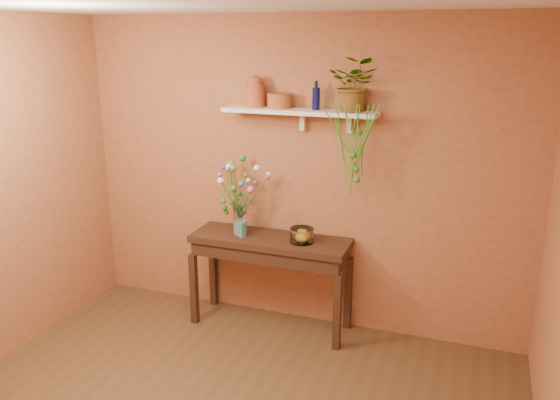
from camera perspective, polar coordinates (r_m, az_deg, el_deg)
The scene contains 13 objects.
room at distance 3.13m, azimuth -9.82°, elevation -5.74°, with size 4.04×4.04×2.70m.
sideboard at distance 4.91m, azimuth -1.01°, elevation -5.14°, with size 1.38×0.44×0.84m.
wall_shelf at distance 4.64m, azimuth 2.10°, elevation 8.90°, with size 1.30×0.24×0.19m.
terracotta_jug at distance 4.78m, azimuth -2.53°, elevation 10.89°, with size 0.18×0.18×0.26m.
terracotta_pot at distance 4.72m, azimuth -0.06°, elevation 10.04°, with size 0.20×0.20×0.12m, color #A95832.
blue_bottle at distance 4.62m, azimuth 3.68°, elevation 10.29°, with size 0.08×0.08×0.23m.
spider_plant at distance 4.52m, azimuth 7.61°, elevation 11.56°, with size 0.38×0.33×0.42m, color #327A1C.
plant_fronds at distance 4.44m, azimuth 7.59°, elevation 5.08°, with size 0.46×0.34×0.77m.
glass_vase at distance 4.94m, azimuth -4.08°, elevation -2.24°, with size 0.12×0.12×0.25m.
bouquet at distance 4.84m, azimuth -4.39°, elevation 1.84°, with size 0.51×0.37×0.54m.
glass_bowl at distance 4.74m, azimuth 2.22°, elevation -3.65°, with size 0.20×0.20×0.12m.
lemon at distance 4.75m, azimuth 2.29°, elevation -3.72°, with size 0.09×0.09×0.09m, color yellow.
carton at distance 4.88m, azimuth -3.93°, elevation -2.97°, with size 0.07×0.05×0.13m, color #2F6C7F.
Camera 1 is at (1.48, -2.50, 2.52)m, focal length 36.05 mm.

